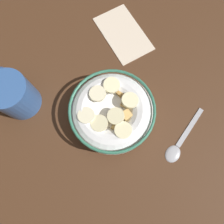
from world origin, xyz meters
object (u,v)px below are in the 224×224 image
object	(u,v)px
spoon	(178,146)
folded_napkin	(123,33)
coffee_mug	(14,95)
cereal_bowl	(112,112)

from	to	relation	value
spoon	folded_napkin	xyz separation A→B (cm)	(29.39, -2.64, -0.19)
spoon	coffee_mug	bearing A→B (deg)	46.58
cereal_bowl	spoon	xyz separation A→B (cm)	(-12.20, -9.27, -2.55)
coffee_mug	spoon	bearing A→B (deg)	-133.42
spoon	folded_napkin	distance (cm)	29.51
spoon	coffee_mug	distance (cm)	35.24
cereal_bowl	spoon	size ratio (longest dim) A/B	1.29
cereal_bowl	spoon	world-z (taller)	cereal_bowl
folded_napkin	cereal_bowl	bearing A→B (deg)	145.28
coffee_mug	folded_napkin	size ratio (longest dim) A/B	0.73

